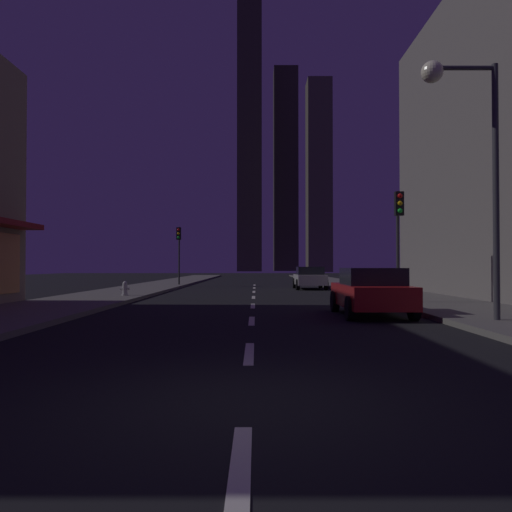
{
  "coord_description": "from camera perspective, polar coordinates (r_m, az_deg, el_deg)",
  "views": [
    {
      "loc": [
        0.12,
        -5.72,
        1.51
      ],
      "look_at": [
        0.0,
        26.7,
        2.13
      ],
      "focal_mm": 36.16,
      "sensor_mm": 36.0,
      "label": 1
    }
  ],
  "objects": [
    {
      "name": "traffic_light_near_right",
      "position": [
        20.18,
        15.71,
        3.72
      ],
      "size": [
        0.32,
        0.48,
        4.2
      ],
      "color": "#2D2D2D",
      "rests_on": "sidewalk_right"
    },
    {
      "name": "ground_plane",
      "position": [
        37.75,
        0.03,
        -3.46
      ],
      "size": [
        78.0,
        136.0,
        0.1
      ],
      "primitive_type": "cube",
      "color": "black"
    },
    {
      "name": "lane_marking_center",
      "position": [
        21.97,
        -0.1,
        -5.02
      ],
      "size": [
        0.16,
        38.6,
        0.01
      ],
      "color": "silver",
      "rests_on": "ground"
    },
    {
      "name": "sidewalk_right",
      "position": [
        38.37,
        10.56,
        -3.22
      ],
      "size": [
        4.0,
        76.0,
        0.15
      ],
      "primitive_type": "cube",
      "color": "#605E59",
      "rests_on": "ground"
    },
    {
      "name": "skyscraper_distant_short",
      "position": [
        129.39,
        7.17,
        8.76
      ],
      "size": [
        5.91,
        6.95,
        47.23
      ],
      "primitive_type": "cube",
      "color": "brown",
      "rests_on": "ground"
    },
    {
      "name": "traffic_light_far_left",
      "position": [
        37.88,
        -8.32,
        1.47
      ],
      "size": [
        0.32,
        0.48,
        4.2
      ],
      "color": "#2D2D2D",
      "rests_on": "sidewalk_left"
    },
    {
      "name": "fire_hydrant_far_left",
      "position": [
        24.41,
        -14.09,
        -3.54
      ],
      "size": [
        0.42,
        0.3,
        0.65
      ],
      "color": "#B2B2B2",
      "rests_on": "sidewalk_left"
    },
    {
      "name": "sidewalk_left",
      "position": [
        38.41,
        -10.49,
        -3.21
      ],
      "size": [
        4.0,
        76.0,
        0.15
      ],
      "primitive_type": "cube",
      "color": "#605E59",
      "rests_on": "ground"
    },
    {
      "name": "skyscraper_distant_mid",
      "position": [
        154.67,
        3.49,
        9.46
      ],
      "size": [
        7.04,
        8.0,
        59.61
      ],
      "primitive_type": "cube",
      "color": "#373429",
      "rests_on": "ground"
    },
    {
      "name": "car_parked_far",
      "position": [
        33.59,
        6.16,
        -2.4
      ],
      "size": [
        1.98,
        4.24,
        1.45
      ],
      "color": "silver",
      "rests_on": "ground"
    },
    {
      "name": "car_parked_near",
      "position": [
        15.98,
        12.82,
        -3.83
      ],
      "size": [
        1.98,
        4.24,
        1.45
      ],
      "color": "#B21919",
      "rests_on": "ground"
    },
    {
      "name": "street_lamp_right",
      "position": [
        14.47,
        22.14,
        13.2
      ],
      "size": [
        1.96,
        0.56,
        6.58
      ],
      "color": "#38383D",
      "rests_on": "sidewalk_right"
    },
    {
      "name": "skyscraper_distant_tall",
      "position": [
        145.7,
        -0.51,
        13.05
      ],
      "size": [
        6.67,
        7.27,
        74.19
      ],
      "primitive_type": "cube",
      "color": "#3B382C",
      "rests_on": "ground"
    }
  ]
}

